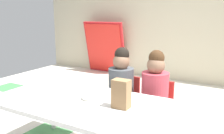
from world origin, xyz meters
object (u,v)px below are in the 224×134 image
Objects in this scene: seated_child_near_camera at (122,83)px; paper_plate_near_edge at (89,99)px; seated_child_middle_seat at (155,88)px; paper_bag_brown at (121,94)px; donut_powdered_on_plate at (89,97)px; paper_plate_center_table at (57,98)px; craft_table at (99,109)px; folded_activity_table at (105,48)px.

seated_child_near_camera reaches higher than paper_plate_near_edge.
paper_bag_brown is (-0.04, -0.62, 0.11)m from seated_child_middle_seat.
donut_powdered_on_plate is (0.00, 0.00, 0.02)m from paper_plate_near_edge.
paper_plate_center_table is at bearing -130.45° from seated_child_middle_seat.
craft_table is 2.00× the size of seated_child_near_camera.
seated_child_near_camera reaches higher than donut_powdered_on_plate.
seated_child_near_camera is 5.10× the size of paper_plate_center_table.
seated_child_near_camera is 1.00× the size of seated_child_middle_seat.
paper_plate_near_edge is at bearing -89.15° from seated_child_near_camera.
folded_activity_table is at bearing 119.30° from donut_powdered_on_plate.
paper_plate_center_table is (1.35, -2.95, 0.02)m from folded_activity_table.
seated_child_middle_seat reaches higher than craft_table.
folded_activity_table is 6.04× the size of paper_plate_near_edge.
craft_table is at bearing 10.35° from paper_plate_center_table.
seated_child_middle_seat is 4.17× the size of paper_bag_brown.
seated_child_near_camera is 0.60m from paper_plate_near_edge.
folded_activity_table reaches higher than paper_plate_near_edge.
paper_bag_brown reaches higher than donut_powdered_on_plate.
craft_table is 2.00× the size of seated_child_middle_seat.
paper_bag_brown is 1.22× the size of paper_plate_center_table.
folded_activity_table is at bearing 123.72° from paper_bag_brown.
folded_activity_table is at bearing 120.90° from craft_table.
paper_plate_near_edge is 0.27m from paper_plate_center_table.
paper_plate_center_table is (-0.60, -0.71, 0.01)m from seated_child_middle_seat.
paper_bag_brown is 0.33m from donut_powdered_on_plate.
paper_bag_brown reaches higher than paper_plate_center_table.
paper_bag_brown is (0.32, -0.62, 0.11)m from seated_child_near_camera.
seated_child_near_camera is (-0.14, 0.64, 0.04)m from craft_table.
seated_child_middle_seat reaches higher than donut_powdered_on_plate.
paper_bag_brown is at bearing 9.01° from paper_plate_center_table.
paper_bag_brown is at bearing -56.28° from folded_activity_table.
paper_plate_near_edge is at bearing -120.88° from seated_child_middle_seat.
paper_plate_near_edge is at bearing 23.65° from paper_plate_center_table.
seated_child_middle_seat is at bearing 0.00° from seated_child_near_camera.
donut_powdered_on_plate is (-0.36, -0.60, 0.03)m from seated_child_middle_seat.
paper_plate_near_edge is at bearing 176.70° from paper_bag_brown.
paper_plate_center_table is 1.49× the size of donut_powdered_on_plate.
paper_bag_brown reaches higher than craft_table.
donut_powdered_on_plate is (1.60, -2.85, 0.04)m from folded_activity_table.
donut_powdered_on_plate is (-0.13, 0.04, 0.07)m from craft_table.
folded_activity_table is at bearing 131.04° from seated_child_middle_seat.
seated_child_near_camera is at bearing 90.85° from donut_powdered_on_plate.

